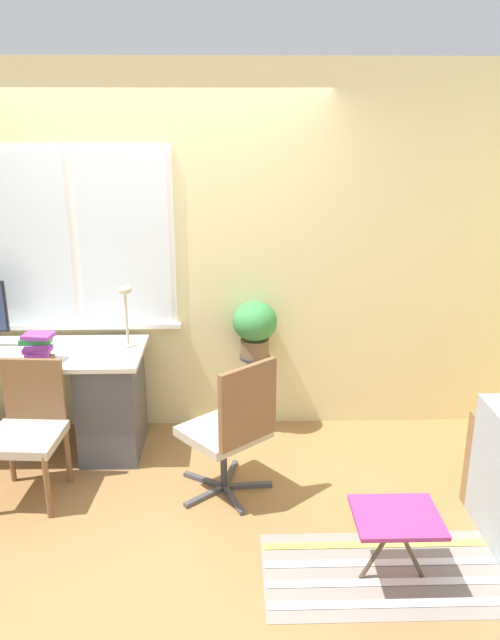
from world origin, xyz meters
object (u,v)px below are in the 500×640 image
office_chair_swivel (231,428)px  desk_chair_wooden (28,427)px  book_stack (37,347)px  mouse (4,360)px  folding_stool (396,520)px  plant_stand (255,366)px  desk_lamp (126,303)px  potted_plant (255,326)px

office_chair_swivel → desk_chair_wooden: bearing=-43.0°
book_stack → mouse: bearing=-171.9°
folding_stool → plant_stand: bearing=112.0°
plant_stand → folding_stool: plant_stand is taller
book_stack → office_chair_swivel: (1.28, -0.43, -0.39)m
mouse → desk_chair_wooden: (0.22, -0.34, -0.32)m
book_stack → plant_stand: size_ratio=0.37×
mouse → folding_stool: bearing=-26.9°
desk_chair_wooden → folding_stool: bearing=-17.7°
office_chair_swivel → folding_stool: size_ratio=2.14×
desk_lamp → desk_chair_wooden: bearing=-130.3°
desk_lamp → desk_chair_wooden: 1.04m
desk_chair_wooden → potted_plant: bearing=33.1°
mouse → desk_lamp: size_ratio=0.16×
desk_chair_wooden → folding_stool: 2.28m
office_chair_swivel → potted_plant: (0.18, 0.87, 0.38)m
desk_chair_wooden → folding_stool: size_ratio=1.97×
plant_stand → potted_plant: (-0.00, -0.00, 0.32)m
mouse → book_stack: book_stack is taller
book_stack → potted_plant: bearing=16.6°
desk_chair_wooden → plant_stand: size_ratio=1.41×
book_stack → folding_stool: size_ratio=0.52×
potted_plant → folding_stool: 1.85m
folding_stool → desk_chair_wooden: bearing=158.2°
mouse → folding_stool: mouse is taller
mouse → folding_stool: size_ratio=0.16×
office_chair_swivel → plant_stand: bearing=-141.6°
plant_stand → office_chair_swivel: bearing=-101.4°
potted_plant → folding_stool: (0.67, -1.65, -0.50)m
mouse → desk_chair_wooden: size_ratio=0.08×
desk_lamp → desk_chair_wooden: desk_lamp is taller
potted_plant → office_chair_swivel: bearing=-101.4°
mouse → desk_lamp: bearing=21.5°
desk_chair_wooden → plant_stand: (1.45, 0.81, 0.06)m
office_chair_swivel → book_stack: bearing=-58.8°
desk_lamp → office_chair_swivel: desk_lamp is taller
desk_lamp → desk_chair_wooden: (-0.55, -0.64, -0.61)m
mouse → desk_lamp: (0.77, 0.30, 0.30)m
desk_chair_wooden → potted_plant: size_ratio=2.07×
book_stack → plant_stand: 1.56m
plant_stand → desk_chair_wooden: bearing=-151.0°
desk_lamp → office_chair_swivel: size_ratio=0.47×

